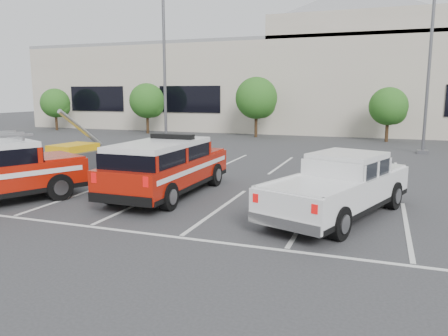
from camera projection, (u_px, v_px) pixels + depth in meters
The scene contains 12 objects.
ground at pixel (219, 209), 13.54m from camera, with size 120.00×120.00×0.00m, color #313134.
stall_markings at pixel (258, 182), 17.71m from camera, with size 23.00×15.00×0.01m, color silver.
convention_building at pixel (336, 81), 42.21m from camera, with size 60.00×16.99×13.20m.
tree_far_left at pixel (56, 104), 41.87m from camera, with size 2.77×2.77×3.99m.
tree_left at pixel (148, 102), 38.48m from camera, with size 3.07×3.07×4.42m.
tree_mid_left at pixel (258, 100), 35.10m from camera, with size 3.37×3.37×4.85m.
tree_mid_right at pixel (390, 108), 31.85m from camera, with size 2.77×2.77×3.99m.
light_pole_left at pixel (165, 66), 26.45m from camera, with size 0.90×0.60×10.24m.
light_pole_mid at pixel (429, 64), 25.15m from camera, with size 0.90×0.60×10.24m.
fire_chief_suv at pixel (166, 171), 15.30m from camera, with size 2.25×6.04×2.12m.
white_pickup at pixel (339, 192), 12.69m from camera, with size 3.95×6.28×1.82m.
utility_rig at pixel (71, 160), 19.86m from camera, with size 3.15×3.50×2.88m.
Camera 1 is at (4.60, -12.29, 3.57)m, focal length 35.00 mm.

